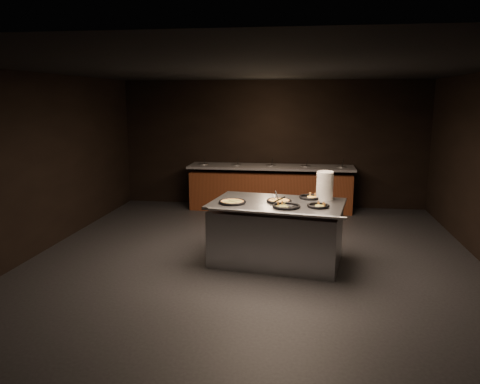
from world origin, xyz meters
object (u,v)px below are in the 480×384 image
(pan_cheese_whole, at_px, (279,201))
(plate_stack, at_px, (325,186))
(serving_counter, at_px, (277,234))
(pan_veggie_whole, at_px, (232,202))

(pan_cheese_whole, bearing_deg, plate_stack, 24.48)
(serving_counter, xyz_separation_m, pan_veggie_whole, (-0.66, -0.16, 0.51))
(serving_counter, relative_size, plate_stack, 4.94)
(plate_stack, distance_m, pan_veggie_whole, 1.48)
(serving_counter, xyz_separation_m, pan_cheese_whole, (0.03, 0.02, 0.51))
(serving_counter, bearing_deg, pan_veggie_whole, -158.23)
(pan_veggie_whole, bearing_deg, pan_cheese_whole, 14.22)
(serving_counter, relative_size, pan_cheese_whole, 5.58)
(serving_counter, height_order, pan_cheese_whole, pan_cheese_whole)
(serving_counter, xyz_separation_m, plate_stack, (0.72, 0.33, 0.71))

